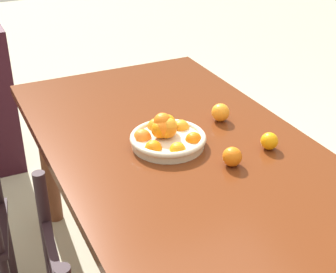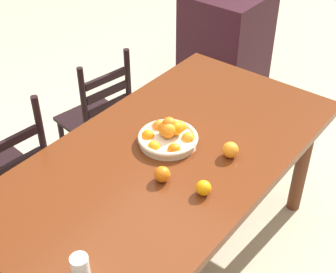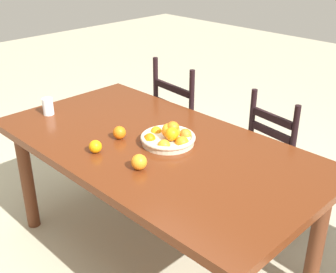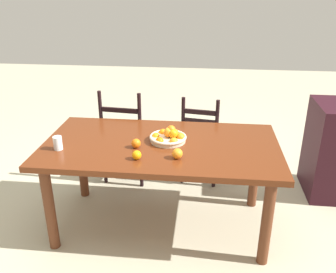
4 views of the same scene
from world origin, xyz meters
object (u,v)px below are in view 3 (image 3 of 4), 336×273
at_px(dining_table, 155,159).
at_px(chair_by_cabinet, 188,129).
at_px(chair_near_window, 280,165).
at_px(drinking_glass, 48,106).
at_px(fruit_bowl, 169,136).
at_px(orange_loose_1, 119,133).
at_px(orange_loose_0, 95,147).
at_px(orange_loose_2, 139,162).

distance_m(dining_table, chair_by_cabinet, 0.92).
xyz_separation_m(chair_near_window, drinking_glass, (-1.06, -1.00, 0.38)).
bearing_deg(dining_table, fruit_bowl, 41.59).
xyz_separation_m(fruit_bowl, drinking_glass, (-0.81, -0.24, 0.01)).
distance_m(chair_by_cabinet, orange_loose_1, 0.97).
bearing_deg(chair_near_window, dining_table, 78.27).
relative_size(chair_by_cabinet, drinking_glass, 9.46).
bearing_deg(orange_loose_0, chair_by_cabinet, 106.87).
bearing_deg(orange_loose_0, fruit_bowl, 60.29).
xyz_separation_m(orange_loose_0, orange_loose_2, (0.29, 0.04, 0.00)).
distance_m(chair_near_window, orange_loose_0, 1.24).
xyz_separation_m(orange_loose_1, orange_loose_2, (0.33, -0.15, 0.00)).
bearing_deg(fruit_bowl, chair_near_window, 71.81).
relative_size(fruit_bowl, drinking_glass, 2.83).
height_order(chair_by_cabinet, orange_loose_2, chair_by_cabinet).
distance_m(orange_loose_2, drinking_glass, 0.91).
bearing_deg(fruit_bowl, orange_loose_2, -72.69).
height_order(orange_loose_0, orange_loose_1, orange_loose_1).
relative_size(dining_table, chair_near_window, 2.00).
distance_m(orange_loose_1, drinking_glass, 0.59).
relative_size(orange_loose_0, drinking_glass, 0.64).
height_order(dining_table, drinking_glass, drinking_glass).
bearing_deg(orange_loose_1, chair_near_window, 61.94).
xyz_separation_m(fruit_bowl, orange_loose_1, (-0.24, -0.15, -0.01)).
height_order(chair_by_cabinet, drinking_glass, chair_by_cabinet).
bearing_deg(orange_loose_2, fruit_bowl, 107.31).
bearing_deg(chair_by_cabinet, orange_loose_1, 113.41).
distance_m(orange_loose_0, orange_loose_1, 0.20).
bearing_deg(dining_table, chair_near_window, 69.25).
xyz_separation_m(chair_near_window, orange_loose_1, (-0.49, -0.91, 0.37)).
height_order(dining_table, orange_loose_1, orange_loose_1).
bearing_deg(drinking_glass, dining_table, 14.18).
distance_m(chair_near_window, drinking_glass, 1.51).
height_order(orange_loose_2, drinking_glass, drinking_glass).
xyz_separation_m(dining_table, chair_near_window, (0.31, 0.81, -0.24)).
xyz_separation_m(dining_table, orange_loose_2, (0.15, -0.24, 0.13)).
relative_size(fruit_bowl, orange_loose_2, 3.86).
bearing_deg(chair_by_cabinet, chair_near_window, -171.02).
xyz_separation_m(chair_near_window, fruit_bowl, (-0.25, -0.76, 0.37)).
height_order(orange_loose_0, drinking_glass, drinking_glass).
bearing_deg(orange_loose_0, orange_loose_2, 8.92).
distance_m(chair_near_window, orange_loose_2, 1.13).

